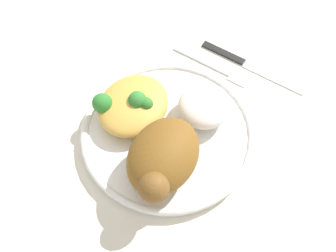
# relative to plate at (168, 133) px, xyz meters

# --- Properties ---
(ground_plane) EXTENTS (2.00, 2.00, 0.00)m
(ground_plane) POSITION_rel_plate_xyz_m (0.00, 0.00, -0.01)
(ground_plane) COLOR silver
(plate) EXTENTS (0.26, 0.26, 0.02)m
(plate) POSITION_rel_plate_xyz_m (0.00, 0.00, 0.00)
(plate) COLOR white
(plate) RESTS_ON ground_plane
(roasted_chicken) EXTENTS (0.13, 0.09, 0.07)m
(roasted_chicken) POSITION_rel_plate_xyz_m (0.06, 0.02, 0.04)
(roasted_chicken) COLOR brown
(roasted_chicken) RESTS_ON plate
(rice_pile) EXTENTS (0.08, 0.08, 0.04)m
(rice_pile) POSITION_rel_plate_xyz_m (-0.05, 0.03, 0.03)
(rice_pile) COLOR white
(rice_pile) RESTS_ON plate
(mac_cheese_with_broccoli) EXTENTS (0.11, 0.10, 0.04)m
(mac_cheese_with_broccoli) POSITION_rel_plate_xyz_m (-0.00, -0.06, 0.03)
(mac_cheese_with_broccoli) COLOR gold
(mac_cheese_with_broccoli) RESTS_ON plate
(fork) EXTENTS (0.03, 0.14, 0.01)m
(fork) POSITION_rel_plate_xyz_m (-0.16, 0.01, -0.01)
(fork) COLOR #B2B2B7
(fork) RESTS_ON ground_plane
(knife) EXTENTS (0.03, 0.19, 0.01)m
(knife) POSITION_rel_plate_xyz_m (-0.19, 0.05, -0.01)
(knife) COLOR black
(knife) RESTS_ON ground_plane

